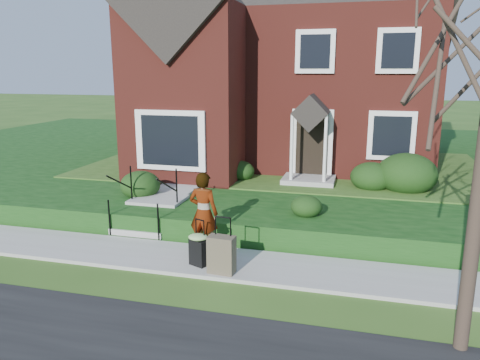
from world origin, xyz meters
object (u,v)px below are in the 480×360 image
(front_steps, at_px, (151,210))
(woman, at_px, (204,213))
(suitcase_olive, at_px, (222,255))
(suitcase_black, at_px, (198,248))

(front_steps, relative_size, woman, 1.10)
(front_steps, height_order, suitcase_olive, front_steps)
(front_steps, height_order, woman, woman)
(suitcase_black, distance_m, suitcase_olive, 0.62)
(front_steps, xyz_separation_m, suitcase_olive, (2.66, -2.40, -0.01))
(front_steps, bearing_deg, suitcase_olive, -42.07)
(front_steps, relative_size, suitcase_black, 2.04)
(front_steps, distance_m, suitcase_olive, 3.58)
(front_steps, xyz_separation_m, suitcase_black, (2.08, -2.17, -0.01))
(suitcase_black, bearing_deg, front_steps, 157.41)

